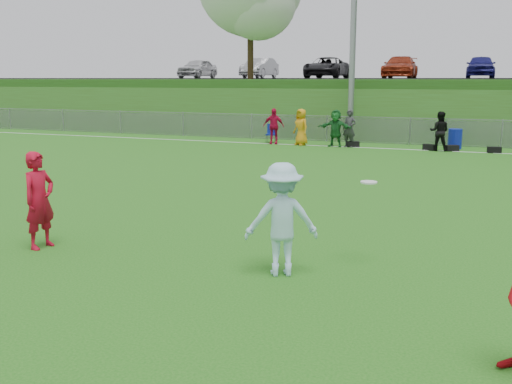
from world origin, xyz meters
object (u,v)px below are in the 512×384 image
at_px(frisbee, 369,182).
at_px(player_red_left, 39,200).
at_px(recycling_bin, 455,139).
at_px(player_blue, 282,219).

bearing_deg(frisbee, player_red_left, -169.02).
distance_m(frisbee, recycling_bin, 17.53).
xyz_separation_m(player_red_left, recycling_bin, (6.68, 18.61, -0.45)).
distance_m(player_red_left, player_blue, 4.61).
bearing_deg(player_blue, recycling_bin, -121.36).
bearing_deg(player_blue, player_red_left, -22.94).
distance_m(player_red_left, recycling_bin, 19.78).
height_order(player_blue, frisbee, player_blue).
bearing_deg(player_red_left, player_blue, -80.58).
height_order(player_red_left, player_blue, player_blue).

